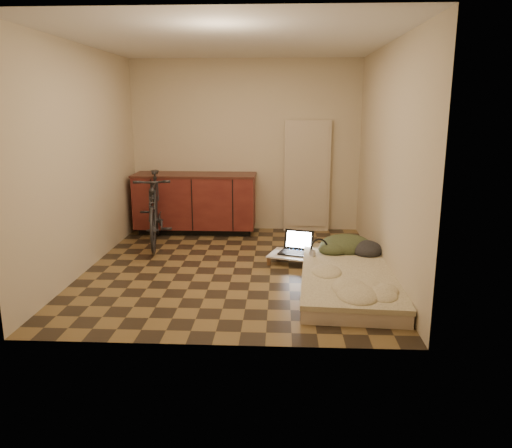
{
  "coord_description": "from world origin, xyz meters",
  "views": [
    {
      "loc": [
        0.55,
        -5.72,
        1.91
      ],
      "look_at": [
        0.26,
        -0.01,
        0.55
      ],
      "focal_mm": 35.0,
      "sensor_mm": 36.0,
      "label": 1
    }
  ],
  "objects_px": {
    "bicycle": "(155,205)",
    "futon": "(349,278)",
    "lap_desk": "(298,255)",
    "laptop": "(296,248)"
  },
  "relations": [
    {
      "from": "futon",
      "to": "laptop",
      "type": "height_order",
      "value": "laptop"
    },
    {
      "from": "laptop",
      "to": "lap_desk",
      "type": "bearing_deg",
      "value": -57.01
    },
    {
      "from": "futon",
      "to": "lap_desk",
      "type": "relative_size",
      "value": 2.71
    },
    {
      "from": "lap_desk",
      "to": "laptop",
      "type": "xyz_separation_m",
      "value": [
        -0.02,
        0.08,
        0.07
      ]
    },
    {
      "from": "lap_desk",
      "to": "laptop",
      "type": "height_order",
      "value": "laptop"
    },
    {
      "from": "bicycle",
      "to": "lap_desk",
      "type": "bearing_deg",
      "value": -32.05
    },
    {
      "from": "bicycle",
      "to": "lap_desk",
      "type": "xyz_separation_m",
      "value": [
        1.98,
        -0.78,
        -0.46
      ]
    },
    {
      "from": "bicycle",
      "to": "laptop",
      "type": "relative_size",
      "value": 3.77
    },
    {
      "from": "bicycle",
      "to": "futon",
      "type": "bearing_deg",
      "value": -42.51
    },
    {
      "from": "bicycle",
      "to": "futon",
      "type": "xyz_separation_m",
      "value": [
        2.5,
        -1.56,
        -0.47
      ]
    }
  ]
}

